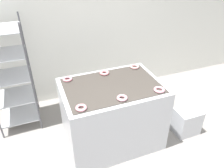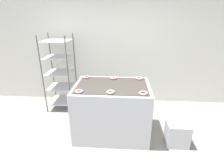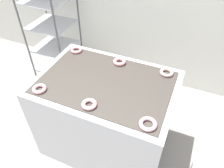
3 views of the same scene
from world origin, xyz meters
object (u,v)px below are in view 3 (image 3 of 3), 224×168
at_px(donut_far_left, 76,50).
at_px(donut_far_right, 167,72).
at_px(donut_near_left, 39,89).
at_px(donut_near_right, 148,124).
at_px(donut_near_center, 90,104).
at_px(baking_rack_cart, 52,25).
at_px(fryer_machine, 107,115).
at_px(donut_far_center, 119,62).

xyz_separation_m(donut_far_left, donut_far_right, (1.00, 0.00, 0.00)).
relative_size(donut_near_left, donut_near_right, 0.91).
height_order(donut_near_center, donut_near_right, donut_near_center).
distance_m(baking_rack_cart, donut_near_left, 1.46).
bearing_deg(donut_near_right, fryer_machine, 146.52).
bearing_deg(donut_far_right, donut_far_center, -177.68).
xyz_separation_m(fryer_machine, donut_far_center, (0.01, 0.32, 0.50)).
distance_m(donut_near_center, donut_far_right, 0.83).
height_order(donut_near_left, donut_near_right, donut_near_left).
xyz_separation_m(donut_near_left, donut_near_center, (0.50, 0.01, 0.00)).
height_order(donut_near_left, donut_far_left, donut_near_left).
xyz_separation_m(baking_rack_cart, donut_far_left, (0.74, -0.57, 0.11)).
xyz_separation_m(fryer_machine, baking_rack_cart, (-1.26, 0.91, 0.39)).
height_order(donut_near_right, donut_far_right, same).
relative_size(baking_rack_cart, donut_near_left, 13.58).
xyz_separation_m(fryer_machine, donut_near_center, (0.00, -0.33, 0.50)).
bearing_deg(baking_rack_cart, donut_far_right, -17.94).
distance_m(donut_near_right, donut_far_right, 0.67).
height_order(fryer_machine, donut_near_right, donut_near_right).
height_order(baking_rack_cart, donut_far_right, baking_rack_cart).
bearing_deg(donut_far_center, donut_near_right, -53.04).
distance_m(donut_far_left, donut_far_right, 1.00).
height_order(donut_near_center, donut_far_left, donut_near_center).
height_order(baking_rack_cart, donut_near_right, baking_rack_cart).
height_order(donut_far_center, donut_far_right, donut_far_center).
distance_m(fryer_machine, donut_near_right, 0.78).
bearing_deg(fryer_machine, donut_near_center, -89.18).
height_order(donut_near_center, donut_far_center, donut_far_center).
bearing_deg(donut_near_right, donut_near_left, -179.82).
height_order(baking_rack_cart, donut_far_center, baking_rack_cart).
bearing_deg(donut_near_center, donut_near_right, -0.46).
bearing_deg(donut_far_center, baking_rack_cart, 155.15).
height_order(donut_near_left, donut_far_center, donut_far_center).
xyz_separation_m(donut_near_left, donut_near_right, (1.00, 0.00, -0.00)).
bearing_deg(fryer_machine, donut_far_left, 146.31).
xyz_separation_m(donut_near_left, donut_far_right, (0.99, 0.68, -0.00)).
distance_m(fryer_machine, baking_rack_cart, 1.60).
height_order(fryer_machine, donut_far_left, donut_far_left).
bearing_deg(donut_near_center, donut_far_left, 127.64).
relative_size(baking_rack_cart, donut_far_center, 13.07).
relative_size(donut_near_center, donut_far_left, 1.00).
bearing_deg(donut_far_left, donut_far_center, -1.99).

